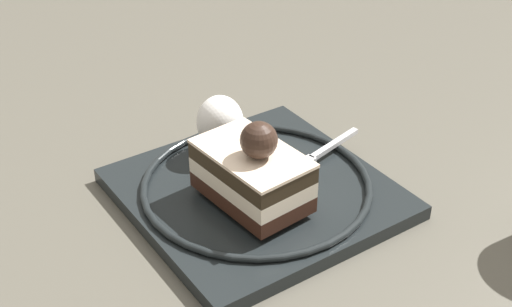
{
  "coord_description": "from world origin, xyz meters",
  "views": [
    {
      "loc": [
        -0.29,
        -0.46,
        0.39
      ],
      "look_at": [
        -0.02,
        0.0,
        0.05
      ],
      "focal_mm": 49.71,
      "sensor_mm": 36.0,
      "label": 1
    }
  ],
  "objects_px": {
    "dessert_plate": "(256,190)",
    "whipped_cream_dollop": "(220,122)",
    "fork": "(318,154)",
    "cake_slice": "(253,172)"
  },
  "relations": [
    {
      "from": "whipped_cream_dollop",
      "to": "dessert_plate",
      "type": "bearing_deg",
      "value": -91.14
    },
    {
      "from": "cake_slice",
      "to": "whipped_cream_dollop",
      "type": "relative_size",
      "value": 2.01
    },
    {
      "from": "whipped_cream_dollop",
      "to": "fork",
      "type": "height_order",
      "value": "whipped_cream_dollop"
    },
    {
      "from": "dessert_plate",
      "to": "whipped_cream_dollop",
      "type": "xyz_separation_m",
      "value": [
        0.0,
        0.07,
        0.04
      ]
    },
    {
      "from": "fork",
      "to": "dessert_plate",
      "type": "bearing_deg",
      "value": -176.72
    },
    {
      "from": "dessert_plate",
      "to": "whipped_cream_dollop",
      "type": "height_order",
      "value": "whipped_cream_dollop"
    },
    {
      "from": "whipped_cream_dollop",
      "to": "fork",
      "type": "relative_size",
      "value": 0.48
    },
    {
      "from": "cake_slice",
      "to": "whipped_cream_dollop",
      "type": "distance_m",
      "value": 0.09
    },
    {
      "from": "cake_slice",
      "to": "fork",
      "type": "height_order",
      "value": "cake_slice"
    },
    {
      "from": "cake_slice",
      "to": "whipped_cream_dollop",
      "type": "height_order",
      "value": "cake_slice"
    }
  ]
}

